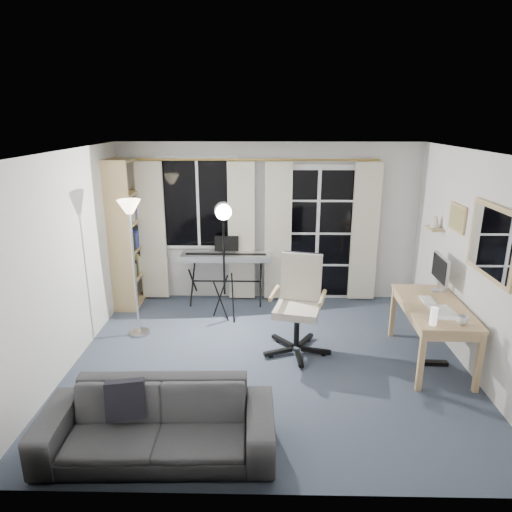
{
  "coord_description": "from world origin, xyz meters",
  "views": [
    {
      "loc": [
        -0.05,
        -4.78,
        2.74
      ],
      "look_at": [
        -0.15,
        0.35,
        1.17
      ],
      "focal_mm": 32.0,
      "sensor_mm": 36.0,
      "label": 1
    }
  ],
  "objects": [
    {
      "name": "monitor",
      "position": [
        2.08,
        0.48,
        0.97
      ],
      "size": [
        0.17,
        0.51,
        0.44
      ],
      "rotation": [
        0.0,
        0.0,
        -0.03
      ],
      "color": "silver",
      "rests_on": "desk"
    },
    {
      "name": "curtains",
      "position": [
        -0.14,
        1.88,
        1.09
      ],
      "size": [
        3.6,
        0.07,
        2.13
      ],
      "color": "gold",
      "rests_on": "floor"
    },
    {
      "name": "wall_mirror",
      "position": [
        2.22,
        -0.35,
        1.55
      ],
      "size": [
        0.04,
        0.94,
        0.74
      ],
      "color": "tan",
      "rests_on": "floor"
    },
    {
      "name": "desk",
      "position": [
        1.88,
        0.03,
        0.62
      ],
      "size": [
        0.7,
        1.34,
        0.71
      ],
      "rotation": [
        0.0,
        0.0,
        -0.03
      ],
      "color": "tan",
      "rests_on": "floor"
    },
    {
      "name": "french_door",
      "position": [
        0.75,
        1.97,
        1.03
      ],
      "size": [
        1.32,
        0.09,
        2.11
      ],
      "color": "white",
      "rests_on": "floor"
    },
    {
      "name": "office_chair",
      "position": [
        0.37,
        0.33,
        0.69
      ],
      "size": [
        0.82,
        0.81,
        1.18
      ],
      "rotation": [
        0.0,
        0.0,
        -0.23
      ],
      "color": "black",
      "rests_on": "floor"
    },
    {
      "name": "desk_clutter",
      "position": [
        1.82,
        -0.19,
        0.55
      ],
      "size": [
        0.43,
        0.8,
        0.89
      ],
      "rotation": [
        0.0,
        0.0,
        -0.03
      ],
      "color": "white",
      "rests_on": "desk"
    },
    {
      "name": "wall_shelf",
      "position": [
        2.16,
        1.05,
        1.41
      ],
      "size": [
        0.16,
        0.3,
        0.18
      ],
      "color": "tan",
      "rests_on": "floor"
    },
    {
      "name": "studio_light",
      "position": [
        -0.59,
        1.06,
        1.38
      ],
      "size": [
        0.34,
        0.35,
        1.72
      ],
      "rotation": [
        0.0,
        0.0,
        0.17
      ],
      "color": "black",
      "rests_on": "floor"
    },
    {
      "name": "keyboard_piano",
      "position": [
        -0.62,
        1.7,
        0.73
      ],
      "size": [
        1.34,
        0.64,
        0.97
      ],
      "rotation": [
        0.0,
        0.0,
        -0.0
      ],
      "color": "black",
      "rests_on": "floor"
    },
    {
      "name": "floor",
      "position": [
        0.0,
        0.0,
        -0.01
      ],
      "size": [
        4.5,
        4.0,
        0.02
      ],
      "primitive_type": "cube",
      "color": "#353D4D",
      "rests_on": "ground"
    },
    {
      "name": "mug",
      "position": [
        1.98,
        -0.47,
        0.76
      ],
      "size": [
        0.12,
        0.1,
        0.12
      ],
      "primitive_type": "imported",
      "rotation": [
        0.0,
        0.0,
        -0.03
      ],
      "color": "silver",
      "rests_on": "desk"
    },
    {
      "name": "torchiere_lamp",
      "position": [
        -1.7,
        0.65,
        1.43
      ],
      "size": [
        0.29,
        0.29,
        1.78
      ],
      "rotation": [
        0.0,
        0.0,
        0.04
      ],
      "color": "#B2B2B7",
      "rests_on": "floor"
    },
    {
      "name": "window",
      "position": [
        -1.05,
        1.97,
        1.5
      ],
      "size": [
        1.2,
        0.08,
        1.4
      ],
      "color": "white",
      "rests_on": "floor"
    },
    {
      "name": "sofa",
      "position": [
        -0.94,
        -1.55,
        0.38
      ],
      "size": [
        1.96,
        0.63,
        0.76
      ],
      "rotation": [
        0.0,
        0.0,
        0.03
      ],
      "color": "#2B2B2E",
      "rests_on": "floor"
    },
    {
      "name": "framed_print",
      "position": [
        2.23,
        0.55,
        1.6
      ],
      "size": [
        0.03,
        0.42,
        0.32
      ],
      "color": "tan",
      "rests_on": "floor"
    },
    {
      "name": "bookshelf",
      "position": [
        -2.13,
        1.81,
        1.04
      ],
      "size": [
        0.37,
        1.03,
        2.19
      ],
      "rotation": [
        0.0,
        0.0,
        0.02
      ],
      "color": "tan",
      "rests_on": "floor"
    }
  ]
}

